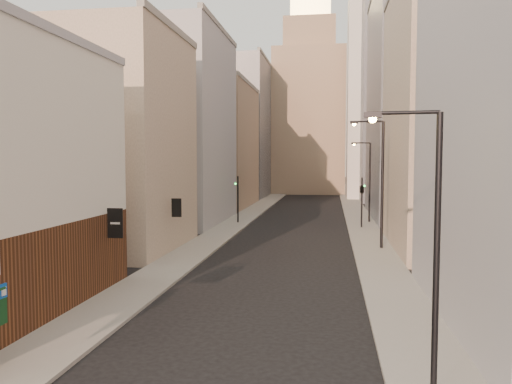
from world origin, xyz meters
name	(u,v)px	position (x,y,z in m)	size (l,w,h in m)	color
sidewalk_left	(255,210)	(-6.50, 55.00, 0.07)	(3.00, 140.00, 0.15)	gray
sidewalk_right	(356,212)	(6.50, 55.00, 0.07)	(3.00, 140.00, 0.15)	gray
left_bldg_beige	(123,143)	(-12.00, 26.00, 8.00)	(8.00, 12.00, 16.00)	gray
left_bldg_grey	(185,129)	(-12.00, 42.00, 10.00)	(8.00, 16.00, 20.00)	#A4A4AA
left_bldg_tan	(222,147)	(-12.00, 60.00, 8.50)	(8.00, 18.00, 17.00)	#9B7E64
left_bldg_wingrid	(246,130)	(-12.00, 80.00, 12.00)	(8.00, 20.00, 24.00)	gray
right_bldg_beige	(448,116)	(12.00, 30.00, 10.00)	(8.00, 16.00, 20.00)	gray
right_bldg_wingrid	(408,105)	(12.00, 50.00, 13.00)	(8.00, 20.00, 26.00)	gray
highrise	(421,45)	(18.00, 78.00, 25.66)	(21.00, 23.00, 51.20)	gray
clock_tower	(310,105)	(-1.00, 92.00, 17.63)	(14.00, 14.00, 44.90)	#9B7E64
white_tower	(371,89)	(10.00, 78.00, 18.61)	(8.00, 8.00, 41.50)	silver
streetlamp_near	(429,236)	(6.06, 4.97, 4.65)	(2.13, 0.36, 8.14)	black
streetlamp_mid	(379,176)	(6.87, 28.56, 5.50)	(2.53, 0.35, 9.62)	black
streetlamp_far	(368,177)	(7.19, 44.19, 4.87)	(2.08, 1.08, 8.52)	black
traffic_light_left	(238,191)	(-6.28, 41.78, 3.45)	(0.54, 0.42, 5.00)	black
traffic_light_right	(362,188)	(6.33, 39.80, 3.94)	(0.77, 0.77, 5.00)	black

